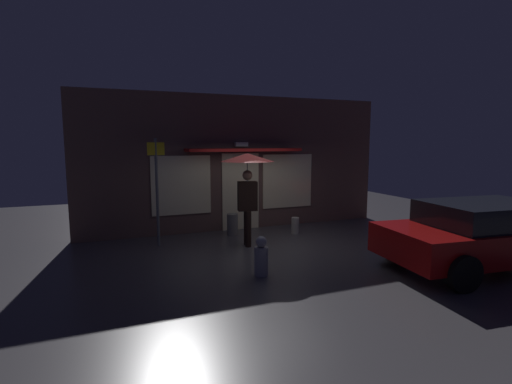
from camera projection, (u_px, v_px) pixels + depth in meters
The scene contains 8 objects.
ground_plane at pixel (271, 248), 9.01m from camera, with size 18.00×18.00×0.00m, color #423F44.
building_facade at pixel (239, 164), 10.92m from camera, with size 8.96×1.00×3.82m.
person_with_umbrella at pixel (247, 171), 9.00m from camera, with size 1.28×1.28×2.25m.
parked_car at pixel (485, 234), 7.54m from camera, with size 4.30×2.40×1.33m.
street_sign_post at pixel (157, 186), 9.00m from camera, with size 0.40×0.07×2.60m.
sidewalk_bollard at pixel (295, 226), 10.42m from camera, with size 0.21×0.21×0.45m, color #9E998E.
sidewalk_bollard_2 at pixel (232, 224), 10.28m from camera, with size 0.30×0.30×0.58m, color slate.
fire_hydrant at pixel (261, 257), 7.13m from camera, with size 0.26×0.26×0.75m.
Camera 1 is at (-3.56, -8.02, 2.49)m, focal length 26.56 mm.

